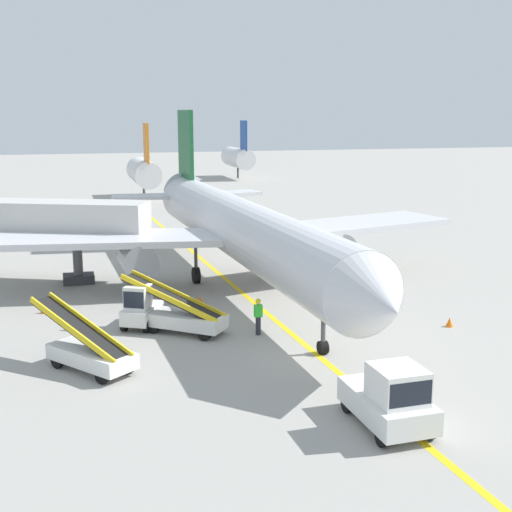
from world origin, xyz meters
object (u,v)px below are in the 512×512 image
at_px(jet_bridge, 25,223).
at_px(safety_cone_wingtip_left, 44,309).
at_px(baggage_tug_near_wing, 345,268).
at_px(safety_cone_nose_right, 450,322).
at_px(belt_loader_forward_hold, 89,351).
at_px(airliner, 239,228).
at_px(pushback_tug, 390,399).
at_px(safety_cone_nose_left, 200,300).
at_px(belt_loader_aft_hold, 182,316).
at_px(ground_crew_marshaller, 258,315).
at_px(baggage_tug_by_cargo_door, 141,308).

relative_size(jet_bridge, safety_cone_wingtip_left, 29.19).
bearing_deg(baggage_tug_near_wing, safety_cone_nose_right, -81.13).
bearing_deg(jet_bridge, safety_cone_nose_right, -37.37).
distance_m(jet_bridge, belt_loader_forward_hold, 16.34).
distance_m(airliner, pushback_tug, 19.18).
distance_m(belt_loader_forward_hold, safety_cone_wingtip_left, 8.81).
relative_size(airliner, baggage_tug_near_wing, 14.16).
bearing_deg(belt_loader_forward_hold, jet_bridge, 100.31).
bearing_deg(safety_cone_nose_left, baggage_tug_near_wing, 12.05).
distance_m(jet_bridge, safety_cone_wingtip_left, 8.04).
relative_size(belt_loader_aft_hold, safety_cone_nose_right, 10.60).
height_order(belt_loader_forward_hold, safety_cone_nose_left, belt_loader_forward_hold).
xyz_separation_m(pushback_tug, belt_loader_forward_hold, (-8.98, 7.81, -0.22)).
distance_m(baggage_tug_near_wing, safety_cone_nose_left, 9.35).
distance_m(belt_loader_aft_hold, safety_cone_nose_left, 4.85).
height_order(airliner, safety_cone_nose_left, airliner).
bearing_deg(belt_loader_aft_hold, baggage_tug_near_wing, 30.73).
relative_size(safety_cone_nose_right, safety_cone_wingtip_left, 1.00).
relative_size(jet_bridge, belt_loader_forward_hold, 2.70).
height_order(pushback_tug, belt_loader_forward_hold, belt_loader_forward_hold).
relative_size(ground_crew_marshaller, safety_cone_wingtip_left, 3.86).
distance_m(airliner, ground_crew_marshaller, 9.32).
relative_size(pushback_tug, ground_crew_marshaller, 2.14).
bearing_deg(airliner, pushback_tug, -89.91).
relative_size(jet_bridge, ground_crew_marshaller, 7.55).
xyz_separation_m(baggage_tug_near_wing, safety_cone_nose_left, (-9.11, -1.95, -0.71)).
distance_m(baggage_tug_near_wing, baggage_tug_by_cargo_door, 13.61).
bearing_deg(belt_loader_aft_hold, safety_cone_nose_right, -12.15).
bearing_deg(pushback_tug, safety_cone_wingtip_left, 123.54).
distance_m(belt_loader_forward_hold, safety_cone_nose_right, 16.60).
xyz_separation_m(jet_bridge, baggage_tug_near_wing, (18.03, -5.77, -2.62)).
xyz_separation_m(airliner, pushback_tug, (0.03, -19.02, -2.42)).
relative_size(ground_crew_marshaller, safety_cone_nose_left, 3.86).
xyz_separation_m(airliner, safety_cone_nose_right, (7.61, -10.22, -3.20)).
bearing_deg(belt_loader_aft_hold, baggage_tug_by_cargo_door, 144.08).
xyz_separation_m(airliner, baggage_tug_near_wing, (6.20, -1.14, -2.49)).
distance_m(jet_bridge, belt_loader_aft_hold, 14.44).
relative_size(baggage_tug_near_wing, safety_cone_nose_right, 5.66).
distance_m(baggage_tug_near_wing, safety_cone_wingtip_left, 17.12).
bearing_deg(belt_loader_forward_hold, ground_crew_marshaller, 17.25).
bearing_deg(safety_cone_nose_left, belt_loader_forward_hold, -126.59).
bearing_deg(safety_cone_nose_left, safety_cone_wingtip_left, 176.64).
distance_m(belt_loader_aft_hold, safety_cone_nose_right, 12.55).
distance_m(baggage_tug_by_cargo_door, safety_cone_nose_right, 14.56).
height_order(ground_crew_marshaller, safety_cone_wingtip_left, ground_crew_marshaller).
bearing_deg(belt_loader_forward_hold, pushback_tug, -41.00).
relative_size(airliner, belt_loader_aft_hold, 7.57).
bearing_deg(safety_cone_nose_right, airliner, 126.68).
relative_size(jet_bridge, baggage_tug_by_cargo_door, 4.71).
distance_m(baggage_tug_by_cargo_door, belt_loader_forward_hold, 5.53).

